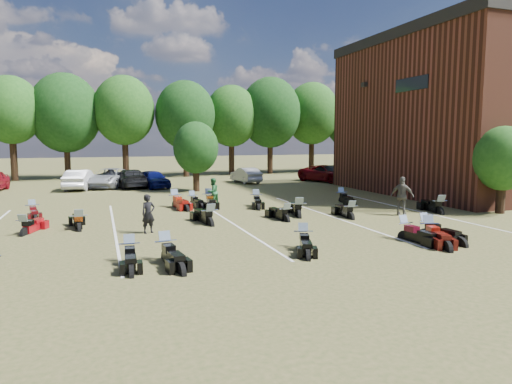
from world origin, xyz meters
name	(u,v)px	position (x,y,z in m)	size (l,w,h in m)	color
ground	(321,231)	(0.00, 0.00, 0.00)	(160.00, 160.00, 0.00)	brown
car_1	(80,180)	(-9.87, 19.43, 0.73)	(1.54, 4.43, 1.46)	silver
car_2	(110,178)	(-7.79, 20.28, 0.73)	(2.41, 5.23, 1.45)	gray
car_3	(130,178)	(-6.33, 19.59, 0.70)	(1.96, 4.81, 1.40)	black
car_4	(153,179)	(-4.66, 18.78, 0.68)	(1.60, 3.97, 1.35)	#0C1156
car_5	(246,175)	(3.23, 20.31, 0.64)	(1.36, 3.91, 1.29)	#A1A19D
car_6	(327,173)	(10.11, 18.83, 0.72)	(2.39, 5.19, 1.44)	#590509
car_7	(327,173)	(10.41, 19.39, 0.71)	(1.99, 4.89, 1.42)	#39383D
person_black	(148,214)	(-6.72, 1.80, 0.78)	(0.57, 0.37, 1.55)	black
person_green	(213,192)	(-2.55, 8.26, 0.78)	(0.76, 0.59, 1.56)	#296F39
person_grey	(402,196)	(5.48, 2.15, 0.95)	(1.11, 0.46, 1.90)	#58544B
motorcycle_1	(166,260)	(-6.65, -2.53, 0.00)	(0.71, 2.23, 1.24)	black
motorcycle_2	(130,262)	(-7.71, -2.35, 0.00)	(0.66, 2.08, 1.16)	black
motorcycle_3	(303,248)	(-1.94, -2.43, 0.00)	(0.67, 2.11, 1.18)	black
motorcycle_4	(425,237)	(3.20, -2.38, 0.00)	(0.73, 2.28, 1.27)	black
motorcycle_5	(405,239)	(2.24, -2.41, 0.00)	(0.70, 2.21, 1.23)	black
motorcycle_6	(429,240)	(2.95, -2.87, 0.00)	(0.73, 2.29, 1.28)	#490E0A
motorcycle_7	(25,235)	(-11.34, 2.94, 0.00)	(0.67, 2.10, 1.17)	maroon
motorcycle_8	(79,231)	(-9.37, 3.23, 0.00)	(0.71, 2.23, 1.24)	black
motorcycle_9	(210,225)	(-4.04, 2.58, 0.00)	(0.76, 2.40, 1.34)	black
motorcycle_10	(299,217)	(0.41, 3.15, 0.00)	(0.78, 2.46, 1.37)	black
motorcycle_11	(286,221)	(-0.56, 2.40, 0.00)	(0.68, 2.14, 1.19)	black
motorcycle_12	(351,219)	(2.54, 1.98, 0.00)	(0.70, 2.21, 1.23)	black
motorcycle_13	(439,214)	(7.46, 1.78, 0.00)	(0.77, 2.43, 1.35)	black
motorcycle_14	(33,216)	(-11.63, 7.66, 0.00)	(0.64, 2.00, 1.11)	#42090C
motorcycle_15	(175,207)	(-4.62, 8.50, 0.00)	(0.77, 2.41, 1.34)	maroon
motorcycle_16	(193,205)	(-3.59, 8.79, 0.00)	(0.64, 2.01, 1.12)	black
motorcycle_17	(209,205)	(-2.74, 8.41, 0.00)	(0.75, 2.36, 1.32)	black
motorcycle_19	(256,205)	(-0.23, 7.56, 0.00)	(0.72, 2.25, 1.25)	black
motorcycle_20	(341,202)	(5.02, 7.24, 0.00)	(0.68, 2.12, 1.18)	black
tree_line	(178,112)	(-1.00, 29.00, 6.31)	(56.00, 6.00, 9.79)	black
young_tree_near_building	(503,159)	(10.50, 1.00, 2.75)	(2.80, 2.80, 4.16)	black
young_tree_midfield	(196,148)	(-2.00, 15.50, 3.09)	(3.20, 3.20, 4.70)	black
parking_lines	(231,222)	(-3.00, 3.00, 0.01)	(20.10, 14.00, 0.01)	silver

